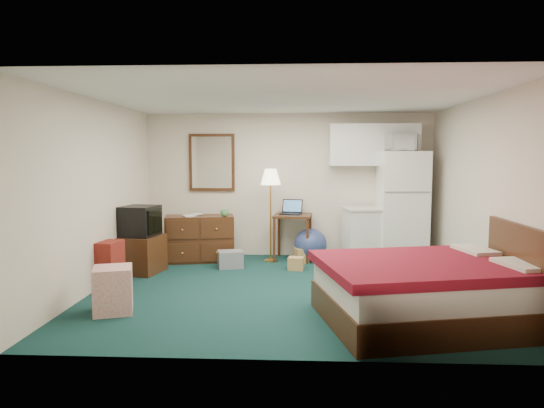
# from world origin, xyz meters

# --- Properties ---
(floor) EXTENTS (5.00, 4.50, 0.01)m
(floor) POSITION_xyz_m (0.00, 0.00, 0.00)
(floor) COLOR #103232
(floor) RESTS_ON ground
(ceiling) EXTENTS (5.00, 4.50, 0.01)m
(ceiling) POSITION_xyz_m (0.00, 0.00, 2.50)
(ceiling) COLOR beige
(ceiling) RESTS_ON walls
(walls) EXTENTS (5.01, 4.51, 2.50)m
(walls) POSITION_xyz_m (0.00, 0.00, 1.25)
(walls) COLOR beige
(walls) RESTS_ON floor
(mirror) EXTENTS (0.80, 0.06, 1.00)m
(mirror) POSITION_xyz_m (-1.35, 2.22, 1.65)
(mirror) COLOR white
(mirror) RESTS_ON walls
(upper_cabinets) EXTENTS (1.50, 0.35, 0.70)m
(upper_cabinets) POSITION_xyz_m (1.45, 2.08, 1.95)
(upper_cabinets) COLOR white
(upper_cabinets) RESTS_ON walls
(headboard) EXTENTS (0.06, 1.56, 1.00)m
(headboard) POSITION_xyz_m (2.46, -1.23, 0.55)
(headboard) COLOR #321B11
(headboard) RESTS_ON walls
(dresser) EXTENTS (1.20, 0.71, 0.77)m
(dresser) POSITION_xyz_m (-1.48, 1.69, 0.38)
(dresser) COLOR #321B11
(dresser) RESTS_ON floor
(floor_lamp) EXTENTS (0.42, 0.42, 1.55)m
(floor_lamp) POSITION_xyz_m (-0.29, 1.74, 0.77)
(floor_lamp) COLOR gold
(floor_lamp) RESTS_ON floor
(desk) EXTENTS (0.68, 0.68, 0.78)m
(desk) POSITION_xyz_m (0.08, 1.88, 0.39)
(desk) COLOR #321B11
(desk) RESTS_ON floor
(exercise_ball) EXTENTS (0.63, 0.63, 0.55)m
(exercise_ball) POSITION_xyz_m (0.38, 1.78, 0.28)
(exercise_ball) COLOR navy
(exercise_ball) RESTS_ON floor
(kitchen_counter) EXTENTS (0.88, 0.72, 0.87)m
(kitchen_counter) POSITION_xyz_m (1.36, 1.83, 0.44)
(kitchen_counter) COLOR white
(kitchen_counter) RESTS_ON floor
(fridge) EXTENTS (0.78, 0.78, 1.84)m
(fridge) POSITION_xyz_m (1.90, 1.88, 0.92)
(fridge) COLOR white
(fridge) RESTS_ON floor
(bed) EXTENTS (2.33, 1.99, 0.65)m
(bed) POSITION_xyz_m (1.48, -1.23, 0.33)
(bed) COLOR #5C0D20
(bed) RESTS_ON floor
(tv_stand) EXTENTS (0.68, 0.72, 0.56)m
(tv_stand) POSITION_xyz_m (-2.21, 0.83, 0.28)
(tv_stand) COLOR #321B11
(tv_stand) RESTS_ON floor
(suitcase) EXTENTS (0.29, 0.41, 0.62)m
(suitcase) POSITION_xyz_m (-2.35, -0.01, 0.31)
(suitcase) COLOR maroon
(suitcase) RESTS_ON floor
(retail_box) EXTENTS (0.52, 0.52, 0.52)m
(retail_box) POSITION_xyz_m (-1.92, -1.05, 0.26)
(retail_box) COLOR silver
(retail_box) RESTS_ON floor
(file_bin) EXTENTS (0.45, 0.38, 0.27)m
(file_bin) POSITION_xyz_m (-0.90, 1.22, 0.13)
(file_bin) COLOR gray
(file_bin) RESTS_ON floor
(cardboard_box_a) EXTENTS (0.26, 0.23, 0.20)m
(cardboard_box_a) POSITION_xyz_m (0.14, 1.12, 0.10)
(cardboard_box_a) COLOR olive
(cardboard_box_a) RESTS_ON floor
(cardboard_box_b) EXTENTS (0.27, 0.29, 0.24)m
(cardboard_box_b) POSITION_xyz_m (0.22, 1.66, 0.12)
(cardboard_box_b) COLOR olive
(cardboard_box_b) RESTS_ON floor
(laptop) EXTENTS (0.41, 0.36, 0.24)m
(laptop) POSITION_xyz_m (0.04, 1.89, 0.90)
(laptop) COLOR black
(laptop) RESTS_ON desk
(crt_tv) EXTENTS (0.58, 0.61, 0.45)m
(crt_tv) POSITION_xyz_m (-2.21, 0.84, 0.79)
(crt_tv) COLOR black
(crt_tv) RESTS_ON tv_stand
(microwave) EXTENTS (0.58, 0.42, 0.35)m
(microwave) POSITION_xyz_m (1.86, 1.84, 2.01)
(microwave) COLOR white
(microwave) RESTS_ON fridge
(book_a) EXTENTS (0.17, 0.11, 0.25)m
(book_a) POSITION_xyz_m (-1.72, 1.55, 0.89)
(book_a) COLOR olive
(book_a) RESTS_ON dresser
(book_b) EXTENTS (0.15, 0.10, 0.21)m
(book_b) POSITION_xyz_m (-1.62, 1.77, 0.87)
(book_b) COLOR olive
(book_b) RESTS_ON dresser
(mug) EXTENTS (0.17, 0.15, 0.14)m
(mug) POSITION_xyz_m (-1.05, 1.63, 0.83)
(mug) COLOR #519B4D
(mug) RESTS_ON dresser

